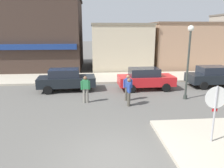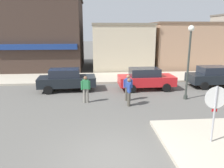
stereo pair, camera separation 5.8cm
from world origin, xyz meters
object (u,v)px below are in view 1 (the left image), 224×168
Objects in this scene: parked_car_nearest at (66,79)px; lamp_post at (189,52)px; parked_car_second at (145,78)px; parked_car_third at (214,76)px; pedestrian_crossing_far at (129,91)px; pedestrian_crossing_near at (86,89)px; pedestrian_kerb_side at (128,87)px; stop_sign at (215,107)px.

lamp_post is at bearing -19.32° from parked_car_nearest.
parked_car_nearest is 5.69m from parked_car_second.
lamp_post is 8.39m from parked_car_nearest.
parked_car_third is 2.51× the size of pedestrian_crossing_far.
pedestrian_crossing_near is 1.00× the size of pedestrian_kerb_side.
parked_car_nearest is at bearing 178.16° from parked_car_second.
pedestrian_crossing_far reaches higher than parked_car_second.
parked_car_third is 2.51× the size of pedestrian_kerb_side.
pedestrian_crossing_far is at bearing -95.82° from pedestrian_kerb_side.
stop_sign reaches higher than parked_car_nearest.
parked_car_second is (-1.97, 2.50, -2.15)m from lamp_post.
parked_car_second is at bearing 32.18° from pedestrian_crossing_near.
lamp_post reaches higher than parked_car_second.
parked_car_third is (5.37, 0.35, 0.00)m from parked_car_second.
lamp_post reaches higher than parked_car_nearest.
parked_car_second is 2.51× the size of pedestrian_crossing_near.
lamp_post is 4.93m from parked_car_third.
parked_car_nearest is 3.20m from pedestrian_crossing_near.
pedestrian_crossing_near is at bearing -178.47° from lamp_post.
stop_sign is 6.05m from pedestrian_kerb_side.
parked_car_nearest is 5.32m from pedestrian_crossing_far.
parked_car_third is 2.51× the size of pedestrian_crossing_near.
pedestrian_crossing_far is (-1.79, -3.44, 0.06)m from parked_car_second.
pedestrian_crossing_far and pedestrian_kerb_side have the same top height.
parked_car_nearest is 4.81m from pedestrian_kerb_side.
parked_car_second is at bearing 128.16° from lamp_post.
lamp_post is 2.82× the size of pedestrian_kerb_side.
pedestrian_crossing_near is (-4.84, 5.39, -0.65)m from stop_sign.
lamp_post is 2.82× the size of pedestrian_crossing_near.
pedestrian_kerb_side is at bearing -33.85° from parked_car_nearest.
stop_sign reaches higher than pedestrian_crossing_far.
parked_car_nearest is 2.55× the size of pedestrian_kerb_side.
pedestrian_crossing_far is (-7.16, -3.78, 0.06)m from parked_car_third.
pedestrian_crossing_far is (-2.39, 4.62, -0.65)m from stop_sign.
parked_car_second is 2.51× the size of pedestrian_kerb_side.
stop_sign is 10.39m from parked_car_nearest.
parked_car_second is 1.00× the size of parked_car_third.
pedestrian_crossing_near is (1.45, -2.85, 0.06)m from parked_car_nearest.
parked_car_third is at bearing 0.85° from parked_car_nearest.
stop_sign is 0.51× the size of lamp_post.
parked_car_second is 2.51× the size of pedestrian_crossing_far.
parked_car_third is 8.10m from pedestrian_crossing_far.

